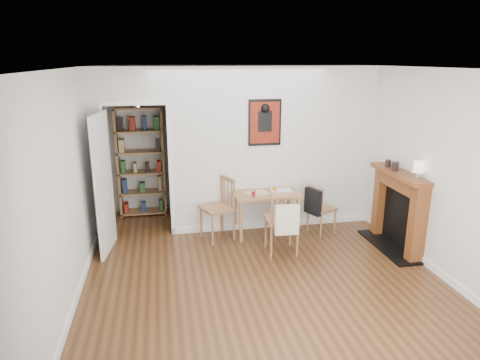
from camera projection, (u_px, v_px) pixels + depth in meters
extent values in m
plane|color=#56361C|center=(258.00, 267.00, 5.76)|extent=(5.20, 5.20, 0.00)
plane|color=silver|center=(227.00, 138.00, 7.86)|extent=(4.50, 0.00, 4.50)
plane|color=silver|center=(344.00, 270.00, 2.95)|extent=(4.50, 0.00, 4.50)
plane|color=silver|center=(72.00, 183.00, 5.01)|extent=(0.00, 5.20, 5.20)
plane|color=silver|center=(420.00, 166.00, 5.81)|extent=(0.00, 5.20, 5.20)
plane|color=white|center=(260.00, 68.00, 5.05)|extent=(5.20, 5.20, 0.00)
cube|color=silver|center=(274.00, 150.00, 6.83)|extent=(3.35, 0.10, 2.60)
cube|color=silver|center=(98.00, 157.00, 6.35)|extent=(0.25, 0.10, 2.60)
cube|color=silver|center=(133.00, 86.00, 6.17)|extent=(0.90, 0.10, 0.55)
cube|color=white|center=(106.00, 174.00, 6.44)|extent=(0.06, 0.14, 2.05)
cube|color=white|center=(171.00, 171.00, 6.61)|extent=(0.06, 0.14, 2.05)
cube|color=white|center=(273.00, 224.00, 7.12)|extent=(3.35, 0.02, 0.10)
cube|color=white|center=(75.00, 305.00, 4.78)|extent=(0.02, 4.00, 0.10)
cube|color=white|center=(435.00, 270.00, 5.58)|extent=(0.02, 4.00, 0.10)
cube|color=white|center=(104.00, 184.00, 6.01)|extent=(0.15, 0.80, 2.00)
cube|color=black|center=(265.00, 123.00, 6.62)|extent=(0.52, 0.02, 0.72)
cube|color=maroon|center=(265.00, 123.00, 6.61)|extent=(0.46, 0.00, 0.64)
cube|color=#9D6D49|center=(266.00, 194.00, 6.69)|extent=(1.00, 0.64, 0.04)
cube|color=#9D6D49|center=(241.00, 222.00, 6.45)|extent=(0.05, 0.05, 0.65)
cube|color=#9D6D49|center=(298.00, 218.00, 6.61)|extent=(0.05, 0.05, 0.65)
cube|color=#9D6D49|center=(235.00, 211.00, 6.95)|extent=(0.05, 0.05, 0.65)
cube|color=#9D6D49|center=(288.00, 207.00, 7.11)|extent=(0.05, 0.05, 0.65)
cube|color=black|center=(313.00, 202.00, 6.67)|extent=(0.21, 0.33, 0.41)
cube|color=beige|center=(286.00, 219.00, 5.81)|extent=(0.33, 0.12, 0.42)
cube|color=#9D6D49|center=(118.00, 162.00, 7.42)|extent=(0.04, 0.33, 1.94)
cube|color=#9D6D49|center=(163.00, 161.00, 7.56)|extent=(0.04, 0.33, 1.94)
cube|color=#9D6D49|center=(144.00, 211.00, 7.74)|extent=(0.82, 0.33, 0.03)
cube|color=#9D6D49|center=(142.00, 172.00, 7.54)|extent=(0.82, 0.33, 0.03)
cube|color=#9D6D49|center=(138.00, 108.00, 7.23)|extent=(0.82, 0.33, 0.03)
cube|color=maroon|center=(141.00, 161.00, 7.49)|extent=(0.71, 0.26, 0.26)
cube|color=brown|center=(417.00, 224.00, 5.76)|extent=(0.20, 0.16, 1.10)
cube|color=brown|center=(381.00, 201.00, 6.70)|extent=(0.20, 0.16, 1.10)
cube|color=brown|center=(400.00, 174.00, 6.07)|extent=(0.30, 1.21, 0.06)
cube|color=brown|center=(401.00, 182.00, 6.11)|extent=(0.20, 0.85, 0.20)
cube|color=black|center=(401.00, 218.00, 6.27)|extent=(0.08, 0.81, 0.88)
cube|color=black|center=(390.00, 246.00, 6.36)|extent=(0.45, 1.25, 0.03)
cylinder|color=maroon|center=(253.00, 194.00, 6.50)|extent=(0.06, 0.06, 0.08)
sphere|color=orange|center=(275.00, 189.00, 6.74)|extent=(0.08, 0.08, 0.08)
cube|color=beige|center=(257.00, 193.00, 6.67)|extent=(0.43, 0.37, 0.00)
cube|color=silver|center=(281.00, 190.00, 6.78)|extent=(0.37, 0.29, 0.02)
cylinder|color=silver|center=(418.00, 175.00, 5.71)|extent=(0.08, 0.08, 0.09)
cylinder|color=beige|center=(419.00, 167.00, 5.68)|extent=(0.15, 0.15, 0.15)
cylinder|color=black|center=(395.00, 166.00, 6.11)|extent=(0.10, 0.10, 0.12)
cylinder|color=black|center=(388.00, 163.00, 6.32)|extent=(0.09, 0.09, 0.11)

